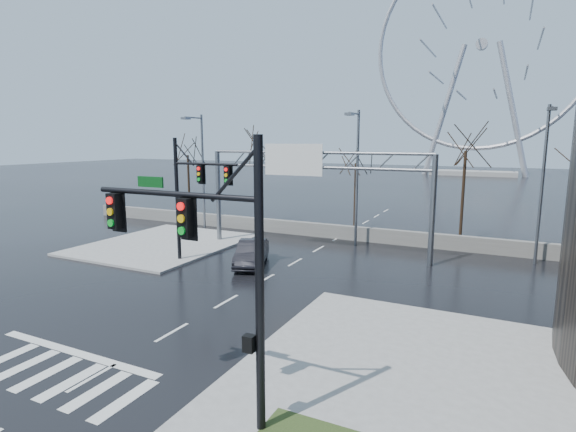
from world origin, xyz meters
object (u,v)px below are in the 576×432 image
Objects in this scene: signal_mast_far at (191,189)px; ferris_wheel at (481,53)px; sign_gantry at (309,179)px; signal_mast_near at (214,254)px; car at (252,253)px.

signal_mast_far is 0.16× the size of ferris_wheel.
signal_mast_far is at bearing -132.47° from sign_gantry.
ferris_wheel reaches higher than signal_mast_near.
ferris_wheel reaches higher than signal_mast_far.
signal_mast_far is 0.49× the size of sign_gantry.
sign_gantry is (-5.52, 19.00, 0.31)m from signal_mast_near.
ferris_wheel is (5.38, 80.04, 20.95)m from sign_gantry.
car is (-1.85, -4.75, -4.40)m from sign_gantry.
sign_gantry is (5.49, 6.00, 0.35)m from signal_mast_far.
signal_mast_far is (-11.01, 13.00, -0.04)m from signal_mast_near.
signal_mast_far is at bearing 130.26° from signal_mast_near.
signal_mast_far reaches higher than car.
sign_gantry is 6.73m from car.
signal_mast_far is at bearing 177.43° from car.
car is at bearing -111.29° from sign_gantry.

